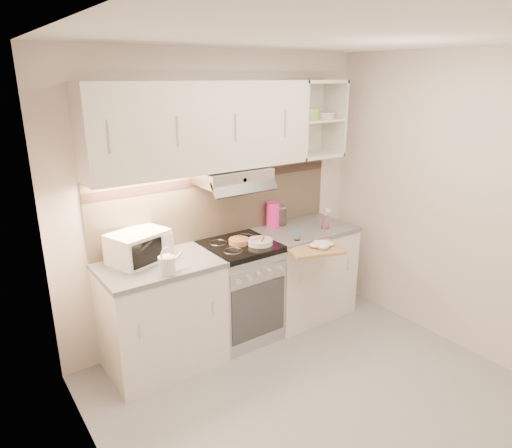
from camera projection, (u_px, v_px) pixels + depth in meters
name	position (u px, v px, depth m)	size (l,w,h in m)	color
ground	(322.00, 400.00, 3.37)	(3.00, 3.00, 0.00)	#9C9C9E
room_shell	(296.00, 175.00, 3.15)	(3.04, 2.84, 2.52)	beige
base_cabinet_left	(162.00, 317.00, 3.68)	(0.90, 0.60, 0.86)	silver
worktop_left	(158.00, 265.00, 3.54)	(0.92, 0.62, 0.04)	slate
base_cabinet_right	(303.00, 273.00, 4.50)	(0.90, 0.60, 0.86)	silver
worktop_right	(305.00, 230.00, 4.36)	(0.92, 0.62, 0.04)	slate
electric_range	(240.00, 291.00, 4.09)	(0.60, 0.60, 0.90)	#B7B7BC
microwave	(139.00, 247.00, 3.53)	(0.51, 0.43, 0.24)	silver
watering_can	(168.00, 264.00, 3.33)	(0.24, 0.14, 0.21)	silver
plate_stack	(260.00, 242.00, 3.93)	(0.22, 0.22, 0.05)	silver
bread_loaf	(239.00, 241.00, 3.94)	(0.18, 0.18, 0.04)	olive
pink_pitcher	(273.00, 215.00, 4.35)	(0.13, 0.12, 0.24)	#ED238C
glass_jar	(281.00, 216.00, 4.41)	(0.10, 0.10, 0.19)	white
spice_jar	(297.00, 235.00, 4.02)	(0.06, 0.06, 0.09)	silver
spray_bottle	(325.00, 220.00, 4.32)	(0.08, 0.08, 0.21)	#D97E7F
cutting_board	(312.00, 248.00, 3.93)	(0.45, 0.40, 0.02)	tan
dish_towel	(318.00, 243.00, 3.91)	(0.24, 0.20, 0.06)	silver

